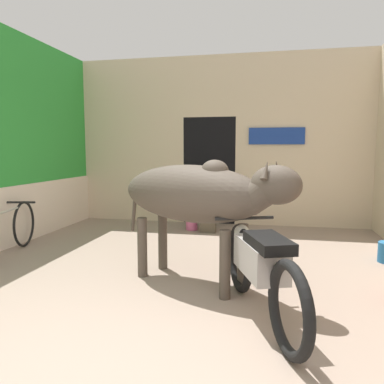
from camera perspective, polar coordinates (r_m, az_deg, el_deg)
ground_plane at (r=2.66m, az=-12.65°, el=-26.44°), size 30.00×30.00×0.00m
wall_back_with_doorway at (r=7.47m, az=3.95°, el=6.35°), size 5.57×0.93×3.21m
cow at (r=3.93m, az=0.86°, el=-0.44°), size 2.10×1.31×1.35m
motorcycle_near at (r=3.28m, az=10.34°, el=-11.13°), size 0.82×1.83×0.80m
bicycle at (r=5.62m, az=-26.45°, el=-5.37°), size 0.52×1.75×0.69m
shopkeeper_seated at (r=6.59m, az=2.65°, el=-0.99°), size 0.39×0.33×1.12m
plastic_stool at (r=6.74m, az=-0.04°, el=-3.91°), size 0.30×0.30×0.41m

